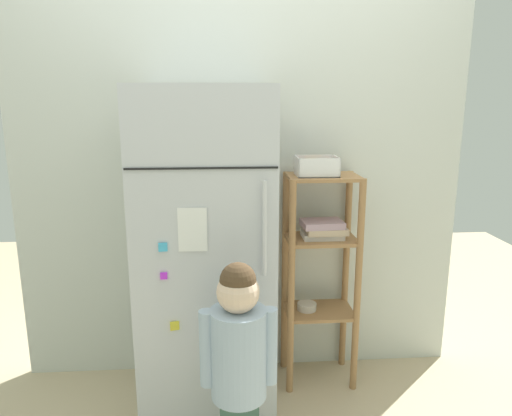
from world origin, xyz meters
The scene contains 6 objects.
ground_plane centered at (0.00, 0.00, 0.00)m, with size 6.00×6.00×0.00m, color tan.
kitchen_wall_back centered at (0.00, 0.36, 1.05)m, with size 2.43×0.03×2.10m, color silver.
refrigerator centered at (-0.19, 0.02, 0.80)m, with size 0.63×0.65×1.60m.
child_standing centered at (-0.05, -0.51, 0.57)m, with size 0.30×0.22×0.94m.
pantry_shelf_unit centered at (0.41, 0.19, 0.71)m, with size 0.38×0.28×1.16m.
fruit_bin centered at (0.38, 0.18, 1.20)m, with size 0.21×0.17×0.10m.
Camera 1 is at (-0.11, -2.20, 1.54)m, focal length 33.39 mm.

